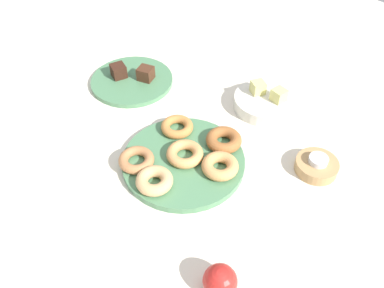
# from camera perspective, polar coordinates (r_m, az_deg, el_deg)

# --- Properties ---
(ground_plane) EXTENTS (2.40, 2.40, 0.00)m
(ground_plane) POSITION_cam_1_polar(r_m,az_deg,el_deg) (0.99, -1.23, -2.82)
(ground_plane) COLOR beige
(donut_plate) EXTENTS (0.31, 0.31, 0.02)m
(donut_plate) POSITION_cam_1_polar(r_m,az_deg,el_deg) (0.99, -1.24, -2.47)
(donut_plate) COLOR #4C7F56
(donut_plate) RESTS_ON ground_plane
(donut_0) EXTENTS (0.10, 0.10, 0.03)m
(donut_0) POSITION_cam_1_polar(r_m,az_deg,el_deg) (1.01, 4.60, 0.58)
(donut_0) COLOR #995B2D
(donut_0) RESTS_ON donut_plate
(donut_1) EXTENTS (0.09, 0.09, 0.03)m
(donut_1) POSITION_cam_1_polar(r_m,az_deg,el_deg) (0.92, -5.44, -5.28)
(donut_1) COLOR tan
(donut_1) RESTS_ON donut_plate
(donut_2) EXTENTS (0.13, 0.13, 0.03)m
(donut_2) POSITION_cam_1_polar(r_m,az_deg,el_deg) (0.97, -1.17, -1.33)
(donut_2) COLOR tan
(donut_2) RESTS_ON donut_plate
(donut_3) EXTENTS (0.09, 0.09, 0.02)m
(donut_3) POSITION_cam_1_polar(r_m,az_deg,el_deg) (1.04, -2.16, 2.50)
(donut_3) COLOR #BC7A3D
(donut_3) RESTS_ON donut_plate
(donut_4) EXTENTS (0.10, 0.10, 0.02)m
(donut_4) POSITION_cam_1_polar(r_m,az_deg,el_deg) (0.97, -8.01, -2.28)
(donut_4) COLOR #B27547
(donut_4) RESTS_ON donut_plate
(donut_5) EXTENTS (0.12, 0.12, 0.03)m
(donut_5) POSITION_cam_1_polar(r_m,az_deg,el_deg) (0.95, 4.05, -3.18)
(donut_5) COLOR tan
(donut_5) RESTS_ON donut_plate
(cake_plate) EXTENTS (0.25, 0.25, 0.01)m
(cake_plate) POSITION_cam_1_polar(r_m,az_deg,el_deg) (1.25, -8.64, 9.00)
(cake_plate) COLOR #4C7F56
(cake_plate) RESTS_ON ground_plane
(brownie_near) EXTENTS (0.05, 0.05, 0.04)m
(brownie_near) POSITION_cam_1_polar(r_m,az_deg,el_deg) (1.26, -10.54, 10.31)
(brownie_near) COLOR #381E14
(brownie_near) RESTS_ON cake_plate
(brownie_far) EXTENTS (0.06, 0.06, 0.04)m
(brownie_far) POSITION_cam_1_polar(r_m,az_deg,el_deg) (1.23, -6.70, 10.06)
(brownie_far) COLOR #472819
(brownie_far) RESTS_ON cake_plate
(candle_holder) EXTENTS (0.10, 0.10, 0.03)m
(candle_holder) POSITION_cam_1_polar(r_m,az_deg,el_deg) (1.01, 17.49, -3.06)
(candle_holder) COLOR tan
(candle_holder) RESTS_ON ground_plane
(tealight) EXTENTS (0.05, 0.05, 0.01)m
(tealight) POSITION_cam_1_polar(r_m,az_deg,el_deg) (1.00, 17.76, -2.21)
(tealight) COLOR silver
(tealight) RESTS_ON candle_holder
(fruit_bowl) EXTENTS (0.18, 0.18, 0.04)m
(fruit_bowl) POSITION_cam_1_polar(r_m,az_deg,el_deg) (1.16, 10.50, 5.92)
(fruit_bowl) COLOR silver
(fruit_bowl) RESTS_ON ground_plane
(melon_chunk_left) EXTENTS (0.05, 0.05, 0.04)m
(melon_chunk_left) POSITION_cam_1_polar(r_m,az_deg,el_deg) (1.15, 9.49, 8.04)
(melon_chunk_left) COLOR #DBD67A
(melon_chunk_left) RESTS_ON fruit_bowl
(melon_chunk_right) EXTENTS (0.04, 0.04, 0.04)m
(melon_chunk_right) POSITION_cam_1_polar(r_m,az_deg,el_deg) (1.13, 12.41, 6.89)
(melon_chunk_right) COLOR #DBD67A
(melon_chunk_right) RESTS_ON fruit_bowl
(apple) EXTENTS (0.07, 0.07, 0.07)m
(apple) POSITION_cam_1_polar(r_m,az_deg,el_deg) (0.78, 4.06, -19.10)
(apple) COLOR red
(apple) RESTS_ON ground_plane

